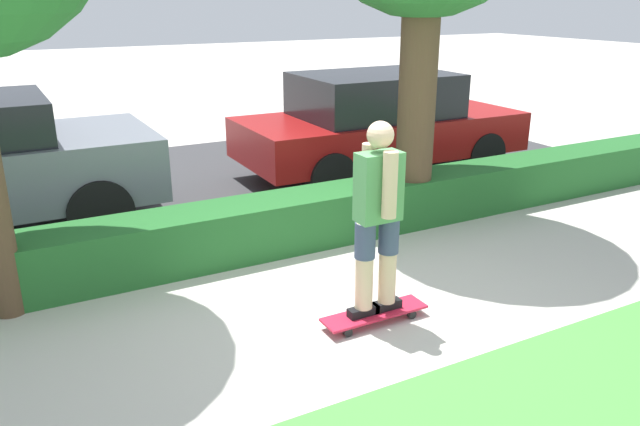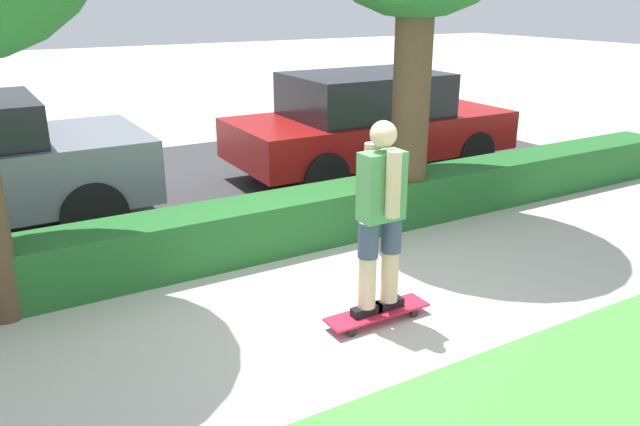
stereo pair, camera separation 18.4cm
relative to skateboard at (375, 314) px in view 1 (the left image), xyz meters
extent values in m
plane|color=#BCB7AD|center=(-0.12, 0.21, -0.08)|extent=(60.00, 60.00, 0.00)
cube|color=#38383A|center=(-0.12, 4.41, -0.07)|extent=(12.50, 5.00, 0.01)
cube|color=#236028|center=(-0.12, 1.81, 0.20)|extent=(12.50, 0.60, 0.55)
cube|color=red|center=(0.00, 0.00, 0.01)|extent=(0.90, 0.24, 0.02)
cylinder|color=black|center=(0.31, -0.09, -0.04)|extent=(0.07, 0.04, 0.07)
cylinder|color=black|center=(0.31, 0.09, -0.04)|extent=(0.07, 0.04, 0.07)
cylinder|color=black|center=(-0.31, -0.09, -0.04)|extent=(0.07, 0.04, 0.07)
cylinder|color=black|center=(-0.31, 0.09, -0.04)|extent=(0.07, 0.04, 0.07)
cube|color=black|center=(-0.11, 0.00, 0.05)|extent=(0.26, 0.09, 0.07)
cylinder|color=beige|center=(-0.11, 0.00, 0.45)|extent=(0.14, 0.14, 0.72)
cylinder|color=#3D4766|center=(-0.11, 0.00, 0.66)|extent=(0.16, 0.16, 0.29)
cube|color=black|center=(0.11, 0.00, 0.05)|extent=(0.26, 0.09, 0.07)
cylinder|color=beige|center=(0.11, 0.00, 0.45)|extent=(0.14, 0.14, 0.72)
cylinder|color=#3D4766|center=(0.11, 0.00, 0.66)|extent=(0.16, 0.16, 0.29)
cube|color=#519356|center=(0.00, 0.00, 1.08)|extent=(0.35, 0.19, 0.53)
cylinder|color=beige|center=(0.00, -0.14, 1.13)|extent=(0.11, 0.11, 0.50)
cylinder|color=beige|center=(0.00, 0.14, 1.13)|extent=(0.11, 0.11, 0.50)
sphere|color=beige|center=(0.00, 0.00, 1.48)|extent=(0.20, 0.20, 0.20)
cylinder|color=brown|center=(1.64, 1.75, 1.34)|extent=(0.41, 0.41, 2.84)
cylinder|color=black|center=(-1.62, 2.88, 0.27)|extent=(0.70, 0.22, 0.70)
cylinder|color=black|center=(-1.62, 4.57, 0.27)|extent=(0.70, 0.22, 0.70)
cube|color=maroon|center=(2.50, 3.72, 0.53)|extent=(4.14, 1.81, 0.56)
cube|color=black|center=(2.38, 3.72, 1.11)|extent=(2.16, 1.58, 0.60)
cylinder|color=black|center=(3.78, 2.92, 0.25)|extent=(0.65, 0.21, 0.65)
cylinder|color=black|center=(3.78, 4.53, 0.25)|extent=(0.65, 0.21, 0.65)
cylinder|color=black|center=(1.23, 2.92, 0.25)|extent=(0.65, 0.21, 0.65)
cylinder|color=black|center=(1.23, 4.53, 0.25)|extent=(0.65, 0.21, 0.65)
camera|label=1|loc=(-2.52, -3.75, 2.44)|focal=35.00mm
camera|label=2|loc=(-2.68, -3.66, 2.44)|focal=35.00mm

